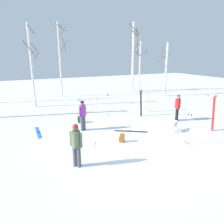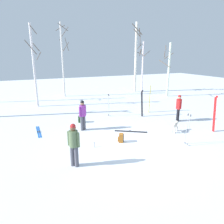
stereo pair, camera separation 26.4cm
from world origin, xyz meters
The scene contains 20 objects.
ground_plane centered at (0.00, 0.00, 0.00)m, with size 60.00×60.00×0.00m, color white.
person_0 centered at (4.61, 2.04, 0.98)m, with size 0.34×0.45×1.72m.
person_1 centered at (-1.40, 2.94, 0.98)m, with size 0.47×0.34×1.72m.
person_2 centered at (-2.79, -0.71, 0.98)m, with size 0.39×0.40×1.72m.
dog centered at (3.16, 0.59, 0.39)m, with size 0.78×0.53×0.57m.
ski_pair_planted_0 centered at (5.15, -0.18, 1.00)m, with size 0.05×0.26×2.02m.
ski_pair_planted_1 centered at (4.14, 4.57, 1.00)m, with size 0.20×0.18×2.01m.
ski_pair_planted_2 centered at (3.05, 3.88, 0.92)m, with size 0.11×0.24×1.84m.
ski_pair_lying_0 centered at (0.94, 1.60, 0.01)m, with size 1.62×1.10×0.05m.
ski_pair_lying_1 centered at (-3.76, 3.64, 0.01)m, with size 0.17×1.85×0.05m.
ski_poles_0 centered at (0.99, 4.87, 0.82)m, with size 0.07×0.22×1.54m.
ski_poles_1 centered at (2.51, -0.98, 0.81)m, with size 0.07×0.27×1.53m.
backpack_0 centered at (-0.19, 0.56, 0.21)m, with size 0.34×0.33×0.44m.
backpack_1 centered at (-1.18, 4.31, 0.21)m, with size 0.32×0.34×0.44m.
water_bottle_0 centered at (-1.58, 0.54, 0.11)m, with size 0.06×0.06×0.24m.
birch_tree_2 centered at (-3.29, 9.77, 3.33)m, with size 1.13×1.16×6.44m.
birch_tree_3 centered at (-0.38, 13.16, 3.79)m, with size 1.18×1.50×7.13m.
birch_tree_4 centered at (7.50, 12.48, 3.90)m, with size 1.48×1.07×7.48m.
birch_tree_5 centered at (8.41, 12.52, 3.00)m, with size 1.49×1.58×6.09m.
birch_tree_6 centered at (9.22, 8.96, 2.76)m, with size 1.49×1.59×5.26m.
Camera 2 is at (-4.31, -7.67, 4.13)m, focal length 32.65 mm.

